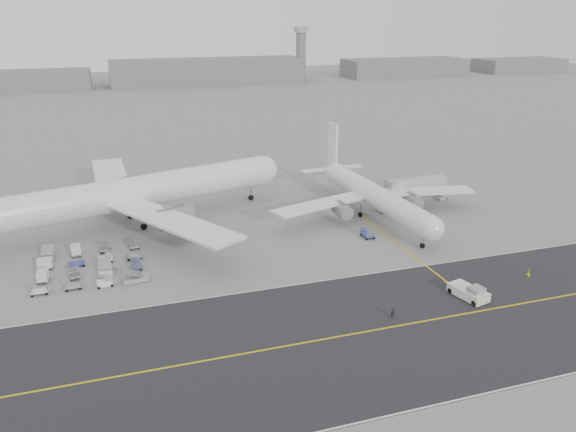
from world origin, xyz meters
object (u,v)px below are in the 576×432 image
object	(u,v)px
airliner_a	(136,192)
airliner_b	(373,194)
ground_crew_b	(528,274)
ground_crew_a	(393,312)
pushback_tug	(469,292)
jet_bridge	(417,185)
control_tower	(301,52)

from	to	relation	value
airliner_a	airliner_b	size ratio (longest dim) A/B	1.39
airliner_b	ground_crew_b	distance (m)	36.21
airliner_b	ground_crew_b	size ratio (longest dim) A/B	29.74
ground_crew_a	pushback_tug	bearing A→B (deg)	10.84
ground_crew_b	jet_bridge	bearing A→B (deg)	-85.44
airliner_a	jet_bridge	world-z (taller)	airliner_a
airliner_a	ground_crew_b	distance (m)	72.78
pushback_tug	jet_bridge	xyz separation A→B (m)	(15.23, 41.83, 3.03)
pushback_tug	ground_crew_a	size ratio (longest dim) A/B	4.82
control_tower	airliner_a	xyz separation A→B (m)	(-114.43, -232.01, -9.72)
airliner_b	ground_crew_a	xyz separation A→B (m)	(-15.59, -38.72, -3.76)
control_tower	airliner_a	size ratio (longest dim) A/B	0.49
airliner_b	jet_bridge	world-z (taller)	airliner_b
airliner_a	airliner_b	distance (m)	47.78
control_tower	jet_bridge	world-z (taller)	control_tower
airliner_a	ground_crew_b	world-z (taller)	airliner_a
airliner_b	jet_bridge	distance (m)	14.01
airliner_b	jet_bridge	xyz separation A→B (m)	(13.15, 4.81, -0.63)
control_tower	pushback_tug	bearing A→B (deg)	-104.05
pushback_tug	ground_crew_b	bearing A→B (deg)	-1.84
ground_crew_a	control_tower	bearing A→B (deg)	77.10
ground_crew_a	ground_crew_b	distance (m)	26.64
jet_bridge	ground_crew_b	world-z (taller)	jet_bridge
airliner_b	ground_crew_a	size ratio (longest dim) A/B	27.81
ground_crew_a	ground_crew_b	size ratio (longest dim) A/B	1.07
airliner_a	ground_crew_b	size ratio (longest dim) A/B	41.34
control_tower	airliner_b	distance (m)	251.62
airliner_a	airliner_b	bearing A→B (deg)	-118.58
control_tower	pushback_tug	world-z (taller)	control_tower
airliner_b	ground_crew_b	xyz separation A→B (m)	(10.69, -34.38, -3.81)
control_tower	jet_bridge	distance (m)	243.75
airliner_a	jet_bridge	xyz separation A→B (m)	(59.82, -5.23, -2.57)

